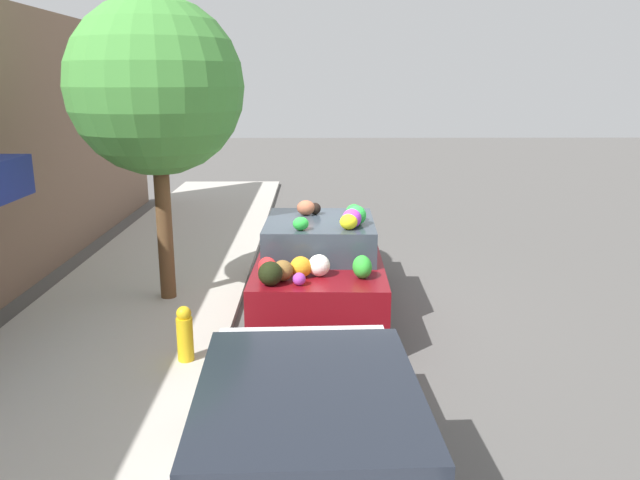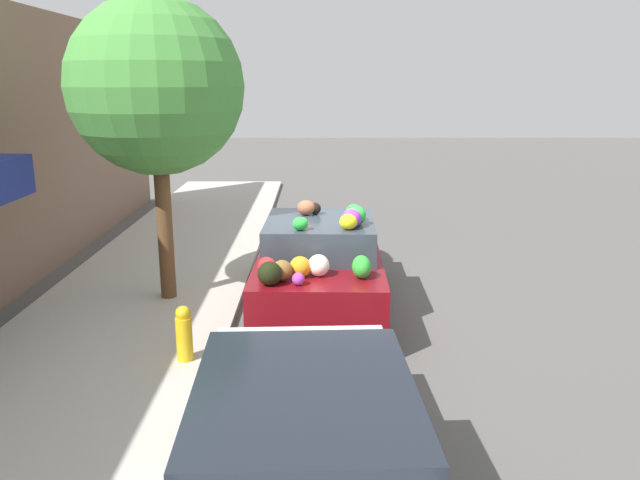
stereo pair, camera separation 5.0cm
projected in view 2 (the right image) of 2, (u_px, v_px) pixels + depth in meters
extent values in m
plane|color=#565451|center=(310.00, 308.00, 9.72)|extent=(60.00, 60.00, 0.00)
cube|color=#B2ADA3|center=(136.00, 305.00, 9.70)|extent=(24.00, 3.20, 0.11)
cylinder|color=brown|center=(165.00, 225.00, 9.65)|extent=(0.24, 0.24, 2.35)
sphere|color=#47933D|center=(156.00, 86.00, 9.14)|extent=(2.61, 2.61, 2.61)
cylinder|color=gold|center=(184.00, 339.00, 7.62)|extent=(0.20, 0.20, 0.55)
sphere|color=gold|center=(183.00, 313.00, 7.54)|extent=(0.18, 0.18, 0.18)
cube|color=maroon|center=(320.00, 270.00, 9.57)|extent=(4.01, 1.91, 0.65)
cube|color=#333D47|center=(320.00, 236.00, 9.27)|extent=(1.83, 1.63, 0.50)
cylinder|color=black|center=(274.00, 267.00, 10.86)|extent=(0.60, 0.20, 0.60)
cylinder|color=black|center=(369.00, 267.00, 10.82)|extent=(0.60, 0.20, 0.60)
cylinder|color=black|center=(257.00, 319.00, 8.48)|extent=(0.60, 0.20, 0.60)
cylinder|color=black|center=(379.00, 320.00, 8.44)|extent=(0.60, 0.20, 0.60)
ellipsoid|color=#98543A|center=(306.00, 208.00, 9.53)|extent=(0.32, 0.33, 0.23)
sphere|color=brown|center=(282.00, 270.00, 7.98)|extent=(0.35, 0.35, 0.27)
ellipsoid|color=yellow|center=(314.00, 228.00, 10.55)|extent=(0.19, 0.24, 0.16)
sphere|color=orange|center=(302.00, 268.00, 8.15)|extent=(0.30, 0.30, 0.24)
sphere|color=green|center=(354.00, 213.00, 9.10)|extent=(0.26, 0.26, 0.25)
ellipsoid|color=red|center=(267.00, 268.00, 8.08)|extent=(0.41, 0.36, 0.28)
sphere|color=white|center=(339.00, 222.00, 10.74)|extent=(0.27, 0.27, 0.27)
ellipsoid|color=blue|center=(266.00, 278.00, 7.95)|extent=(0.20, 0.17, 0.11)
sphere|color=orange|center=(300.00, 267.00, 8.11)|extent=(0.35, 0.35, 0.28)
ellipsoid|color=green|center=(282.00, 227.00, 10.62)|extent=(0.19, 0.19, 0.16)
ellipsoid|color=green|center=(362.00, 267.00, 8.08)|extent=(0.36, 0.29, 0.30)
sphere|color=purple|center=(349.00, 219.00, 10.94)|extent=(0.35, 0.35, 0.26)
sphere|color=green|center=(356.00, 215.00, 8.86)|extent=(0.39, 0.39, 0.28)
ellipsoid|color=orange|center=(284.00, 220.00, 11.03)|extent=(0.33, 0.23, 0.19)
sphere|color=black|center=(315.00, 209.00, 9.58)|extent=(0.24, 0.24, 0.18)
sphere|color=green|center=(340.00, 224.00, 10.41)|extent=(0.34, 0.34, 0.33)
sphere|color=white|center=(319.00, 265.00, 8.17)|extent=(0.37, 0.37, 0.29)
sphere|color=black|center=(270.00, 273.00, 7.79)|extent=(0.42, 0.42, 0.31)
ellipsoid|color=pink|center=(312.00, 221.00, 11.00)|extent=(0.37, 0.34, 0.17)
sphere|color=purple|center=(298.00, 279.00, 7.81)|extent=(0.21, 0.21, 0.16)
ellipsoid|color=green|center=(300.00, 224.00, 8.56)|extent=(0.30, 0.30, 0.18)
sphere|color=purple|center=(352.00, 218.00, 8.69)|extent=(0.35, 0.35, 0.27)
sphere|color=orange|center=(304.00, 222.00, 10.54)|extent=(0.34, 0.34, 0.33)
ellipsoid|color=yellow|center=(348.00, 222.00, 8.60)|extent=(0.35, 0.35, 0.22)
cube|color=silver|center=(305.00, 472.00, 4.72)|extent=(4.46, 1.94, 0.57)
cube|color=#1E232D|center=(305.00, 419.00, 4.41)|extent=(2.04, 1.63, 0.53)
cylinder|color=black|center=(219.00, 415.00, 6.07)|extent=(0.58, 0.20, 0.57)
cylinder|color=black|center=(385.00, 411.00, 6.14)|extent=(0.58, 0.20, 0.57)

